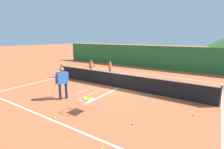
{
  "coord_description": "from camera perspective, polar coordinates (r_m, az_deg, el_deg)",
  "views": [
    {
      "loc": [
        5.16,
        -8.72,
        3.18
      ],
      "look_at": [
        -0.06,
        -0.71,
        1.0
      ],
      "focal_mm": 26.33,
      "sensor_mm": 36.0,
      "label": 1
    }
  ],
  "objects": [
    {
      "name": "line_baseline_far",
      "position": [
        14.79,
        11.88,
        0.14
      ],
      "size": [
        11.17,
        0.08,
        0.01
      ],
      "primitive_type": "cube",
      "color": "white",
      "rests_on": "ground"
    },
    {
      "name": "tennis_ball_7",
      "position": [
        6.44,
        7.33,
        -16.54
      ],
      "size": [
        0.07,
        0.07,
        0.07
      ],
      "primitive_type": "sphere",
      "color": "yellow",
      "rests_on": "ground"
    },
    {
      "name": "student_1",
      "position": [
        14.15,
        -0.67,
        2.82
      ],
      "size": [
        0.31,
        0.5,
        1.2
      ],
      "color": "navy",
      "rests_on": "ground"
    },
    {
      "name": "tennis_ball_3",
      "position": [
        8.75,
        0.29,
        -8.26
      ],
      "size": [
        0.07,
        0.07,
        0.07
      ],
      "primitive_type": "sphere",
      "color": "yellow",
      "rests_on": "ground"
    },
    {
      "name": "line_baseline_near",
      "position": [
        7.07,
        -19.91,
        -14.7
      ],
      "size": [
        11.17,
        0.08,
        0.01
      ],
      "primitive_type": "cube",
      "color": "white",
      "rests_on": "ground"
    },
    {
      "name": "windscreen_fence",
      "position": [
        17.55,
        15.86,
        5.73
      ],
      "size": [
        24.58,
        0.08,
        2.32
      ],
      "primitive_type": "cube",
      "color": "#286B33",
      "rests_on": "ground"
    },
    {
      "name": "tennis_ball_5",
      "position": [
        7.16,
        -19.33,
        -14.04
      ],
      "size": [
        0.07,
        0.07,
        0.07
      ],
      "primitive_type": "sphere",
      "color": "yellow",
      "rests_on": "ground"
    },
    {
      "name": "line_sideline_west",
      "position": [
        14.2,
        -17.37,
        -0.7
      ],
      "size": [
        0.08,
        9.85,
        0.01
      ],
      "primitive_type": "cube",
      "color": "white",
      "rests_on": "ground"
    },
    {
      "name": "tennis_ball_4",
      "position": [
        10.94,
        -32.84,
        -6.02
      ],
      "size": [
        0.07,
        0.07,
        0.07
      ],
      "primitive_type": "sphere",
      "color": "yellow",
      "rests_on": "ground"
    },
    {
      "name": "instructor",
      "position": [
        8.85,
        -16.82,
        -1.84
      ],
      "size": [
        0.52,
        0.85,
        1.71
      ],
      "color": "#191E4C",
      "rests_on": "ground"
    },
    {
      "name": "tennis_ball_0",
      "position": [
        9.39,
        -23.1,
        -7.84
      ],
      "size": [
        0.07,
        0.07,
        0.07
      ],
      "primitive_type": "sphere",
      "color": "yellow",
      "rests_on": "ground"
    },
    {
      "name": "tennis_ball_1",
      "position": [
        5.21,
        -3.61,
        -24.35
      ],
      "size": [
        0.07,
        0.07,
        0.07
      ],
      "primitive_type": "sphere",
      "color": "yellow",
      "rests_on": "ground"
    },
    {
      "name": "ground_plane",
      "position": [
        10.62,
        2.39,
        -4.61
      ],
      "size": [
        120.0,
        120.0,
        0.0
      ],
      "primitive_type": "plane",
      "color": "#BC6038"
    },
    {
      "name": "line_sideline_east",
      "position": [
        9.29,
        33.96,
        -9.47
      ],
      "size": [
        0.08,
        9.85,
        0.01
      ],
      "primitive_type": "cube",
      "color": "white",
      "rests_on": "ground"
    },
    {
      "name": "tennis_ball_2",
      "position": [
        7.8,
        26.65,
        -12.42
      ],
      "size": [
        0.07,
        0.07,
        0.07
      ],
      "primitive_type": "sphere",
      "color": "yellow",
      "rests_on": "ground"
    },
    {
      "name": "student_0",
      "position": [
        13.83,
        -7.22,
        2.83
      ],
      "size": [
        0.56,
        0.56,
        1.34
      ],
      "color": "black",
      "rests_on": "ground"
    },
    {
      "name": "line_service_center",
      "position": [
        10.62,
        2.39,
        -4.6
      ],
      "size": [
        0.08,
        6.33,
        0.01
      ],
      "primitive_type": "cube",
      "color": "white",
      "rests_on": "ground"
    },
    {
      "name": "ball_cart",
      "position": [
        7.22,
        -8.61,
        -8.41
      ],
      "size": [
        0.58,
        0.58,
        0.9
      ],
      "color": "#B7B7BC",
      "rests_on": "ground"
    },
    {
      "name": "tennis_net",
      "position": [
        10.48,
        2.41,
        -2.01
      ],
      "size": [
        10.98,
        0.08,
        1.05
      ],
      "color": "#333338",
      "rests_on": "ground"
    },
    {
      "name": "tennis_ball_8",
      "position": [
        7.97,
        11.39,
        -10.71
      ],
      "size": [
        0.07,
        0.07,
        0.07
      ],
      "primitive_type": "sphere",
      "color": "yellow",
      "rests_on": "ground"
    },
    {
      "name": "tennis_ball_6",
      "position": [
        10.29,
        -1.35,
        -4.99
      ],
      "size": [
        0.07,
        0.07,
        0.07
      ],
      "primitive_type": "sphere",
      "color": "yellow",
      "rests_on": "ground"
    }
  ]
}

